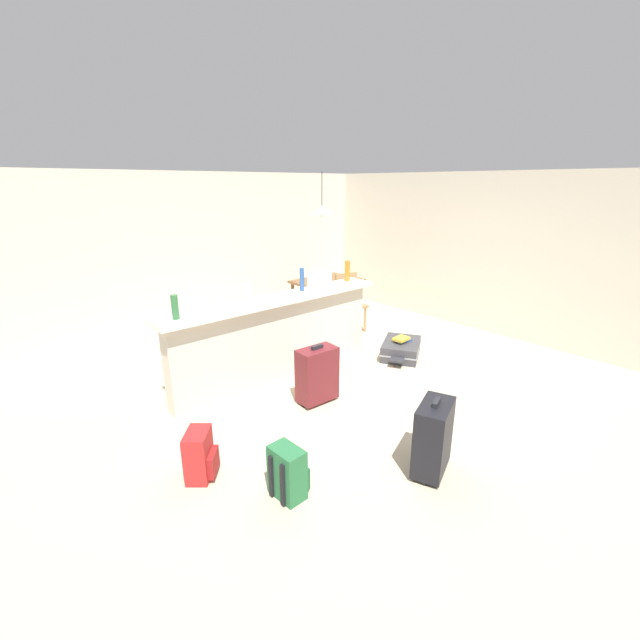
{
  "coord_description": "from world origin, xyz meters",
  "views": [
    {
      "loc": [
        -3.42,
        -3.41,
        2.33
      ],
      "look_at": [
        0.04,
        0.46,
        0.65
      ],
      "focal_mm": 23.85,
      "sensor_mm": 36.0,
      "label": 1
    }
  ],
  "objects_px": {
    "dining_table": "(327,285)",
    "backpack_green": "(288,473)",
    "backpack_red": "(200,455)",
    "pendant_lamp": "(322,210)",
    "suitcase_flat_charcoal": "(401,349)",
    "bottle_clear": "(248,294)",
    "dining_chair_near_partition": "(349,299)",
    "suitcase_upright_maroon": "(317,374)",
    "bottle_green": "(175,307)",
    "bottle_blue": "(302,279)",
    "bottle_amber": "(347,271)",
    "suitcase_upright_black": "(433,437)",
    "book_stack": "(402,339)",
    "grocery_bag": "(319,280)"
  },
  "relations": [
    {
      "from": "bottle_amber",
      "to": "suitcase_upright_maroon",
      "type": "xyz_separation_m",
      "value": [
        -1.32,
        -0.86,
        -0.84
      ]
    },
    {
      "from": "bottle_clear",
      "to": "dining_chair_near_partition",
      "type": "relative_size",
      "value": 0.27
    },
    {
      "from": "dining_chair_near_partition",
      "to": "book_stack",
      "type": "xyz_separation_m",
      "value": [
        -0.28,
        -1.31,
        -0.26
      ]
    },
    {
      "from": "dining_chair_near_partition",
      "to": "backpack_red",
      "type": "relative_size",
      "value": 2.21
    },
    {
      "from": "dining_table",
      "to": "suitcase_upright_black",
      "type": "distance_m",
      "value": 4.2
    },
    {
      "from": "backpack_green",
      "to": "suitcase_flat_charcoal",
      "type": "bearing_deg",
      "value": 21.82
    },
    {
      "from": "bottle_amber",
      "to": "pendant_lamp",
      "type": "bearing_deg",
      "value": 61.96
    },
    {
      "from": "dining_table",
      "to": "bottle_clear",
      "type": "bearing_deg",
      "value": -151.25
    },
    {
      "from": "bottle_green",
      "to": "book_stack",
      "type": "distance_m",
      "value": 3.12
    },
    {
      "from": "bottle_green",
      "to": "bottle_clear",
      "type": "distance_m",
      "value": 0.82
    },
    {
      "from": "book_stack",
      "to": "suitcase_upright_black",
      "type": "bearing_deg",
      "value": -136.54
    },
    {
      "from": "bottle_green",
      "to": "bottle_amber",
      "type": "xyz_separation_m",
      "value": [
        2.5,
        0.08,
        0.02
      ]
    },
    {
      "from": "suitcase_flat_charcoal",
      "to": "backpack_red",
      "type": "xyz_separation_m",
      "value": [
        -3.29,
        -0.5,
        0.09
      ]
    },
    {
      "from": "backpack_red",
      "to": "suitcase_upright_maroon",
      "type": "height_order",
      "value": "suitcase_upright_maroon"
    },
    {
      "from": "dining_chair_near_partition",
      "to": "backpack_green",
      "type": "distance_m",
      "value": 4.04
    },
    {
      "from": "dining_chair_near_partition",
      "to": "backpack_green",
      "type": "bearing_deg",
      "value": -142.15
    },
    {
      "from": "backpack_green",
      "to": "bottle_green",
      "type": "bearing_deg",
      "value": 90.87
    },
    {
      "from": "dining_table",
      "to": "backpack_red",
      "type": "relative_size",
      "value": 2.62
    },
    {
      "from": "backpack_green",
      "to": "dining_chair_near_partition",
      "type": "bearing_deg",
      "value": 37.85
    },
    {
      "from": "bottle_amber",
      "to": "suitcase_flat_charcoal",
      "type": "xyz_separation_m",
      "value": [
        0.41,
        -0.68,
        -1.06
      ]
    },
    {
      "from": "suitcase_upright_maroon",
      "to": "pendant_lamp",
      "type": "bearing_deg",
      "value": 46.98
    },
    {
      "from": "dining_chair_near_partition",
      "to": "backpack_green",
      "type": "height_order",
      "value": "dining_chair_near_partition"
    },
    {
      "from": "backpack_red",
      "to": "grocery_bag",
      "type": "bearing_deg",
      "value": 25.6
    },
    {
      "from": "suitcase_upright_black",
      "to": "bottle_amber",
      "type": "bearing_deg",
      "value": 59.7
    },
    {
      "from": "dining_table",
      "to": "suitcase_flat_charcoal",
      "type": "bearing_deg",
      "value": -99.58
    },
    {
      "from": "bottle_green",
      "to": "bottle_amber",
      "type": "height_order",
      "value": "bottle_amber"
    },
    {
      "from": "dining_table",
      "to": "backpack_green",
      "type": "distance_m",
      "value": 4.44
    },
    {
      "from": "dining_table",
      "to": "backpack_green",
      "type": "xyz_separation_m",
      "value": [
        -3.21,
        -3.03,
        -0.44
      ]
    },
    {
      "from": "pendant_lamp",
      "to": "suitcase_upright_maroon",
      "type": "relative_size",
      "value": 1.06
    },
    {
      "from": "bottle_amber",
      "to": "suitcase_upright_maroon",
      "type": "height_order",
      "value": "bottle_amber"
    },
    {
      "from": "suitcase_upright_maroon",
      "to": "book_stack",
      "type": "relative_size",
      "value": 2.29
    },
    {
      "from": "bottle_clear",
      "to": "backpack_green",
      "type": "distance_m",
      "value": 2.11
    },
    {
      "from": "bottle_green",
      "to": "suitcase_flat_charcoal",
      "type": "bearing_deg",
      "value": -11.59
    },
    {
      "from": "dining_table",
      "to": "backpack_red",
      "type": "bearing_deg",
      "value": -146.65
    },
    {
      "from": "bottle_blue",
      "to": "suitcase_upright_maroon",
      "type": "distance_m",
      "value": 1.29
    },
    {
      "from": "pendant_lamp",
      "to": "backpack_green",
      "type": "height_order",
      "value": "pendant_lamp"
    },
    {
      "from": "suitcase_upright_maroon",
      "to": "dining_table",
      "type": "bearing_deg",
      "value": 45.16
    },
    {
      "from": "bottle_green",
      "to": "suitcase_upright_maroon",
      "type": "height_order",
      "value": "bottle_green"
    },
    {
      "from": "suitcase_upright_black",
      "to": "backpack_red",
      "type": "relative_size",
      "value": 1.6
    },
    {
      "from": "bottle_blue",
      "to": "bottle_green",
      "type": "bearing_deg",
      "value": -177.95
    },
    {
      "from": "grocery_bag",
      "to": "bottle_clear",
      "type": "bearing_deg",
      "value": -177.47
    },
    {
      "from": "grocery_bag",
      "to": "suitcase_flat_charcoal",
      "type": "xyz_separation_m",
      "value": [
        1.0,
        -0.6,
        -1.03
      ]
    },
    {
      "from": "bottle_blue",
      "to": "bottle_amber",
      "type": "distance_m",
      "value": 0.83
    },
    {
      "from": "bottle_green",
      "to": "dining_table",
      "type": "xyz_separation_m",
      "value": [
        3.23,
        1.28,
        -0.51
      ]
    },
    {
      "from": "bottle_clear",
      "to": "grocery_bag",
      "type": "relative_size",
      "value": 0.97
    },
    {
      "from": "dining_table",
      "to": "suitcase_upright_black",
      "type": "bearing_deg",
      "value": -120.64
    },
    {
      "from": "book_stack",
      "to": "pendant_lamp",
      "type": "bearing_deg",
      "value": 82.26
    },
    {
      "from": "suitcase_upright_black",
      "to": "backpack_green",
      "type": "bearing_deg",
      "value": 151.91
    },
    {
      "from": "bottle_clear",
      "to": "pendant_lamp",
      "type": "relative_size",
      "value": 0.35
    },
    {
      "from": "suitcase_upright_black",
      "to": "suitcase_upright_maroon",
      "type": "height_order",
      "value": "same"
    }
  ]
}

